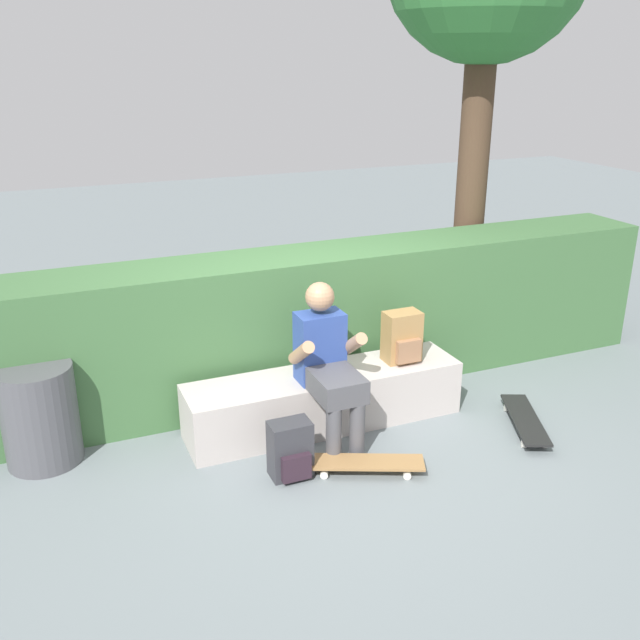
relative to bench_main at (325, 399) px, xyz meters
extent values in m
plane|color=slate|center=(0.00, -0.28, -0.21)|extent=(24.00, 24.00, 0.00)
cube|color=#B8AEA7|center=(0.00, 0.00, 0.00)|extent=(2.14, 0.49, 0.43)
cube|color=#2D4793|center=(-0.07, -0.07, 0.47)|extent=(0.34, 0.22, 0.52)
sphere|color=tan|center=(-0.07, -0.07, 0.86)|extent=(0.21, 0.21, 0.21)
cube|color=#4C4C51|center=(-0.07, -0.38, 0.30)|extent=(0.32, 0.40, 0.17)
cylinder|color=#4C4C51|center=(-0.16, -0.53, 0.00)|extent=(0.11, 0.11, 0.43)
cylinder|color=#4C4C51|center=(0.02, -0.53, 0.00)|extent=(0.11, 0.11, 0.43)
cylinder|color=tan|center=(-0.27, -0.21, 0.51)|extent=(0.09, 0.33, 0.27)
cylinder|color=tan|center=(0.13, -0.21, 0.51)|extent=(0.09, 0.33, 0.27)
cube|color=olive|center=(-0.01, -0.74, -0.13)|extent=(0.81, 0.51, 0.02)
cylinder|color=silver|center=(0.27, -0.78, -0.19)|extent=(0.06, 0.05, 0.05)
cylinder|color=silver|center=(0.21, -0.92, -0.19)|extent=(0.06, 0.05, 0.05)
cylinder|color=silver|center=(-0.24, -0.55, -0.19)|extent=(0.06, 0.05, 0.05)
cylinder|color=silver|center=(-0.30, -0.69, -0.19)|extent=(0.06, 0.05, 0.05)
cube|color=black|center=(1.38, -0.66, -0.13)|extent=(0.51, 0.81, 0.02)
cylinder|color=silver|center=(1.42, -0.38, -0.19)|extent=(0.05, 0.06, 0.05)
cylinder|color=silver|center=(1.56, -0.44, -0.19)|extent=(0.05, 0.06, 0.05)
cylinder|color=silver|center=(1.20, -0.89, -0.19)|extent=(0.05, 0.06, 0.05)
cylinder|color=silver|center=(1.33, -0.95, -0.19)|extent=(0.05, 0.06, 0.05)
cube|color=#A37A47|center=(0.65, 0.00, 0.41)|extent=(0.28, 0.18, 0.40)
cube|color=#976B4A|center=(0.65, -0.11, 0.33)|extent=(0.20, 0.05, 0.18)
cube|color=#333338|center=(-0.49, -0.56, -0.01)|extent=(0.28, 0.18, 0.40)
cube|color=#2E1E29|center=(-0.49, -0.68, -0.09)|extent=(0.20, 0.05, 0.18)
cube|color=#3E673B|center=(0.38, 0.67, 0.38)|extent=(5.92, 0.65, 1.19)
cylinder|color=#473323|center=(2.04, 1.21, 1.37)|extent=(0.29, 0.29, 3.17)
cylinder|color=#4C4C51|center=(-2.02, 0.29, 0.14)|extent=(0.51, 0.51, 0.72)
camera|label=1|loc=(-1.92, -4.45, 2.47)|focal=39.68mm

